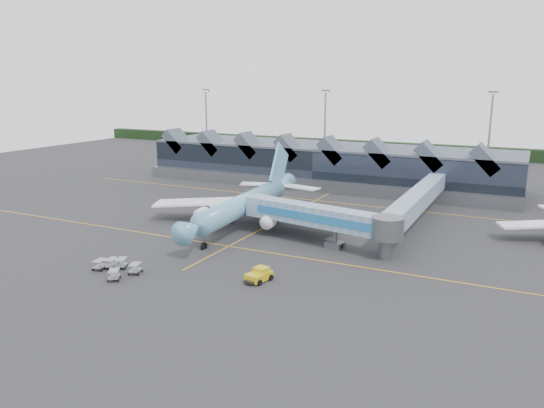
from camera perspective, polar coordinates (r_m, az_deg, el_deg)
The scene contains 10 objects.
ground at distance 88.80m, azimuth -2.02°, elevation -3.17°, with size 260.00×260.00×0.00m, color #2C2C2F.
taxi_stripes at distance 97.38m, azimuth 0.78°, elevation -1.70°, with size 120.00×60.00×0.01m.
tree_line_far at distance 190.70m, azimuth 14.00°, elevation 5.80°, with size 260.00×4.00×4.00m, color black.
terminal at distance 132.06m, azimuth 5.86°, elevation 4.31°, with size 90.00×22.25×12.52m.
light_masts at distance 139.65m, azimuth 18.37°, elevation 7.34°, with size 132.40×42.56×22.45m.
main_airliner at distance 93.29m, azimuth -2.72°, elevation 0.12°, with size 36.19×41.71×13.39m.
jet_bridge at distance 81.01m, azimuth 6.15°, elevation -1.62°, with size 26.74×8.40×6.26m.
fuel_truck at distance 93.89m, azimuth -5.96°, elevation -1.16°, with size 3.73×9.91×3.29m.
pushback_tug at distance 67.93m, azimuth -1.41°, elevation -7.66°, with size 3.02×4.13×1.69m.
baggage_carts at distance 73.91m, azimuth -16.38°, elevation -6.46°, with size 6.98×6.18×1.36m.
Camera 1 is at (40.77, -74.90, 24.76)m, focal length 35.00 mm.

